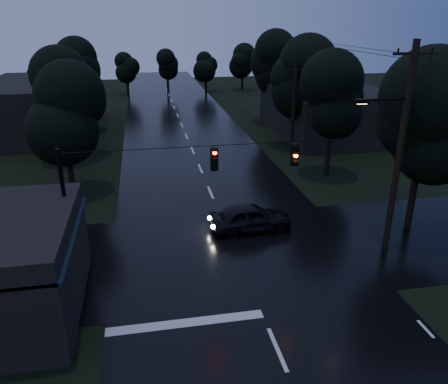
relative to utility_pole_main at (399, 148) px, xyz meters
name	(u,v)px	position (x,y,z in m)	size (l,w,h in m)	color
main_road	(193,151)	(-7.41, 19.00, -5.26)	(12.00, 120.00, 0.02)	black
cross_street	(236,252)	(-7.41, 1.00, -5.26)	(60.00, 9.00, 0.02)	black
building_far_right	(327,111)	(6.59, 23.00, -3.06)	(10.00, 14.00, 4.40)	black
building_far_left	(42,106)	(-21.41, 29.00, -2.76)	(10.00, 16.00, 5.00)	black
utility_pole_main	(399,148)	(0.00, 0.00, 0.00)	(3.50, 0.30, 10.00)	black
utility_pole_far	(293,107)	(0.89, 17.00, -1.38)	(2.00, 0.30, 7.50)	black
anchor_pole_left	(67,217)	(-14.91, 0.00, -2.26)	(0.18, 0.18, 6.00)	black
span_signals	(254,156)	(-6.85, -0.01, -0.01)	(15.00, 0.37, 1.12)	black
tree_corner_near	(426,120)	(2.59, 2.00, 0.74)	(4.48, 4.48, 9.44)	black
tree_left_a	(63,113)	(-16.41, 11.00, -0.02)	(3.92, 3.92, 8.26)	black
tree_left_b	(70,89)	(-17.01, 19.00, 0.36)	(4.20, 4.20, 8.85)	black
tree_left_c	(77,70)	(-17.61, 29.00, 0.74)	(4.48, 4.48, 9.44)	black
tree_right_a	(333,98)	(1.59, 11.00, 0.36)	(4.20, 4.20, 8.85)	black
tree_right_b	(302,78)	(2.19, 19.00, 0.74)	(4.48, 4.48, 9.44)	black
tree_right_c	(275,62)	(2.79, 29.00, 1.11)	(4.76, 4.76, 10.03)	black
car	(251,217)	(-6.10, 3.21, -4.50)	(1.78, 4.44, 1.51)	black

